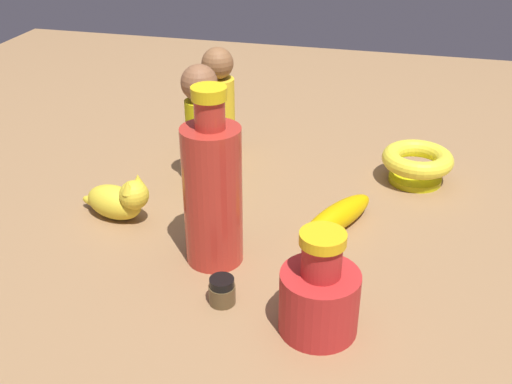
{
  "coord_description": "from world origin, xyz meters",
  "views": [
    {
      "loc": [
        0.8,
        0.2,
        0.5
      ],
      "look_at": [
        0.0,
        0.0,
        0.05
      ],
      "focal_mm": 43.38,
      "sensor_mm": 36.0,
      "label": 1
    }
  ],
  "objects_px": {
    "nail_polish_jar": "(222,291)",
    "bowl": "(417,162)",
    "person_figure_child": "(201,124)",
    "bottle_short": "(319,295)",
    "cat_figurine": "(119,200)",
    "bottle_tall": "(213,191)",
    "person_figure_adult": "(219,103)",
    "banana": "(338,217)"
  },
  "relations": [
    {
      "from": "bottle_tall",
      "to": "bowl",
      "type": "relative_size",
      "value": 2.08
    },
    {
      "from": "cat_figurine",
      "to": "person_figure_child",
      "type": "bearing_deg",
      "value": 146.97
    },
    {
      "from": "banana",
      "to": "person_figure_adult",
      "type": "relative_size",
      "value": 0.78
    },
    {
      "from": "bottle_short",
      "to": "bowl",
      "type": "relative_size",
      "value": 1.11
    },
    {
      "from": "person_figure_child",
      "to": "bowl",
      "type": "relative_size",
      "value": 1.75
    },
    {
      "from": "person_figure_child",
      "to": "person_figure_adult",
      "type": "distance_m",
      "value": 0.13
    },
    {
      "from": "person_figure_child",
      "to": "bottle_short",
      "type": "relative_size",
      "value": 1.57
    },
    {
      "from": "person_figure_adult",
      "to": "bowl",
      "type": "height_order",
      "value": "person_figure_adult"
    },
    {
      "from": "banana",
      "to": "person_figure_adult",
      "type": "height_order",
      "value": "person_figure_adult"
    },
    {
      "from": "banana",
      "to": "cat_figurine",
      "type": "xyz_separation_m",
      "value": [
        0.05,
        -0.33,
        0.01
      ]
    },
    {
      "from": "person_figure_child",
      "to": "banana",
      "type": "height_order",
      "value": "person_figure_child"
    },
    {
      "from": "person_figure_child",
      "to": "bottle_short",
      "type": "height_order",
      "value": "person_figure_child"
    },
    {
      "from": "banana",
      "to": "nail_polish_jar",
      "type": "relative_size",
      "value": 4.4
    },
    {
      "from": "nail_polish_jar",
      "to": "bowl",
      "type": "bearing_deg",
      "value": 150.15
    },
    {
      "from": "nail_polish_jar",
      "to": "bottle_short",
      "type": "relative_size",
      "value": 0.27
    },
    {
      "from": "banana",
      "to": "person_figure_adult",
      "type": "distance_m",
      "value": 0.34
    },
    {
      "from": "banana",
      "to": "bottle_short",
      "type": "relative_size",
      "value": 1.19
    },
    {
      "from": "person_figure_child",
      "to": "banana",
      "type": "xyz_separation_m",
      "value": [
        0.09,
        0.24,
        -0.09
      ]
    },
    {
      "from": "cat_figurine",
      "to": "bowl",
      "type": "bearing_deg",
      "value": 118.42
    },
    {
      "from": "person_figure_adult",
      "to": "bowl",
      "type": "relative_size",
      "value": 1.68
    },
    {
      "from": "banana",
      "to": "cat_figurine",
      "type": "height_order",
      "value": "cat_figurine"
    },
    {
      "from": "nail_polish_jar",
      "to": "bowl",
      "type": "distance_m",
      "value": 0.46
    },
    {
      "from": "bottle_short",
      "to": "nail_polish_jar",
      "type": "bearing_deg",
      "value": -98.64
    },
    {
      "from": "nail_polish_jar",
      "to": "person_figure_adult",
      "type": "distance_m",
      "value": 0.46
    },
    {
      "from": "person_figure_child",
      "to": "bowl",
      "type": "bearing_deg",
      "value": 106.01
    },
    {
      "from": "person_figure_adult",
      "to": "nail_polish_jar",
      "type": "bearing_deg",
      "value": 17.39
    },
    {
      "from": "cat_figurine",
      "to": "bottle_short",
      "type": "distance_m",
      "value": 0.39
    },
    {
      "from": "nail_polish_jar",
      "to": "bottle_tall",
      "type": "bearing_deg",
      "value": -157.26
    },
    {
      "from": "nail_polish_jar",
      "to": "person_figure_adult",
      "type": "xyz_separation_m",
      "value": [
        -0.43,
        -0.13,
        0.08
      ]
    },
    {
      "from": "person_figure_child",
      "to": "cat_figurine",
      "type": "distance_m",
      "value": 0.18
    },
    {
      "from": "cat_figurine",
      "to": "bottle_short",
      "type": "relative_size",
      "value": 0.95
    },
    {
      "from": "nail_polish_jar",
      "to": "bottle_short",
      "type": "bearing_deg",
      "value": 81.36
    },
    {
      "from": "person_figure_adult",
      "to": "bowl",
      "type": "bearing_deg",
      "value": 85.63
    },
    {
      "from": "nail_polish_jar",
      "to": "banana",
      "type": "bearing_deg",
      "value": 151.0
    },
    {
      "from": "bottle_short",
      "to": "cat_figurine",
      "type": "bearing_deg",
      "value": -117.77
    },
    {
      "from": "banana",
      "to": "bottle_short",
      "type": "distance_m",
      "value": 0.23
    },
    {
      "from": "banana",
      "to": "bottle_tall",
      "type": "bearing_deg",
      "value": -23.9
    },
    {
      "from": "banana",
      "to": "bottle_short",
      "type": "bearing_deg",
      "value": 30.29
    },
    {
      "from": "nail_polish_jar",
      "to": "bottle_short",
      "type": "xyz_separation_m",
      "value": [
        0.02,
        0.13,
        0.03
      ]
    },
    {
      "from": "cat_figurine",
      "to": "person_figure_adult",
      "type": "height_order",
      "value": "person_figure_adult"
    },
    {
      "from": "banana",
      "to": "cat_figurine",
      "type": "bearing_deg",
      "value": -52.52
    },
    {
      "from": "banana",
      "to": "nail_polish_jar",
      "type": "distance_m",
      "value": 0.24
    }
  ]
}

